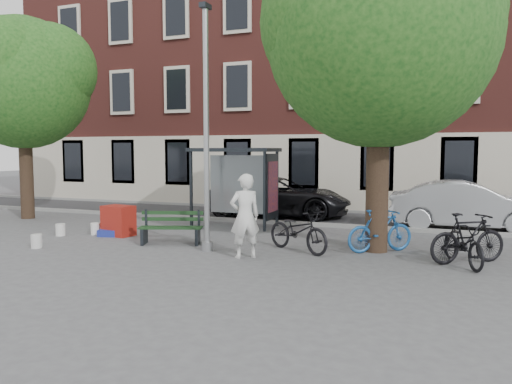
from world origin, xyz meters
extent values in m
plane|color=#4C4C4F|center=(0.00, 0.00, 0.00)|extent=(90.00, 90.00, 0.00)
cube|color=#28282B|center=(0.00, 7.00, 0.01)|extent=(40.00, 4.00, 0.01)
cube|color=gray|center=(0.00, 5.00, 0.06)|extent=(40.00, 0.25, 0.12)
cube|color=gray|center=(0.00, 9.00, 0.06)|extent=(40.00, 0.25, 0.12)
cube|color=brown|center=(0.00, 13.00, 7.00)|extent=(30.00, 8.00, 14.00)
cylinder|color=#9EA0A3|center=(0.00, 0.00, 3.00)|extent=(0.14, 0.14, 6.00)
cylinder|color=#9EA0A3|center=(0.00, 0.00, 0.12)|extent=(0.28, 0.28, 0.24)
cube|color=#1E2328|center=(0.00, 0.00, 6.05)|extent=(0.18, 0.35, 0.12)
cylinder|color=black|center=(4.00, 1.50, 1.70)|extent=(0.56, 0.56, 3.40)
sphere|color=#144515|center=(4.00, 1.50, 5.40)|extent=(5.60, 5.60, 5.60)
sphere|color=#144515|center=(4.90, 1.90, 5.90)|extent=(3.92, 3.92, 3.92)
sphere|color=#144515|center=(3.20, 1.20, 5.70)|extent=(4.20, 4.20, 4.20)
cylinder|color=black|center=(-9.00, 3.00, 1.60)|extent=(0.48, 0.48, 3.20)
sphere|color=#144515|center=(-9.00, 3.00, 5.00)|extent=(4.80, 4.80, 4.80)
sphere|color=#144515|center=(-8.10, 3.40, 5.50)|extent=(3.36, 3.36, 3.36)
sphere|color=#144515|center=(-8.80, 2.10, 5.60)|extent=(3.12, 3.12, 3.12)
cube|color=#1E2328|center=(-2.30, 3.40, 1.25)|extent=(0.08, 0.08, 2.50)
cube|color=#1E2328|center=(0.30, 3.40, 1.25)|extent=(0.08, 0.08, 2.50)
cube|color=#1E2328|center=(-2.30, 4.60, 1.25)|extent=(0.08, 0.08, 2.50)
cube|color=#1E2328|center=(0.30, 4.60, 1.25)|extent=(0.08, 0.08, 2.50)
cube|color=#1E2328|center=(-1.00, 4.00, 2.56)|extent=(2.85, 1.45, 0.12)
cube|color=#8C999E|center=(-1.00, 4.60, 1.38)|extent=(2.34, 0.04, 2.00)
cube|color=#1E2328|center=(0.30, 4.00, 1.38)|extent=(0.12, 1.14, 2.12)
cube|color=#D84C19|center=(0.37, 4.00, 1.38)|extent=(0.02, 0.90, 1.62)
imported|color=silver|center=(1.20, -0.40, 1.00)|extent=(0.87, 0.83, 2.00)
cube|color=#1E2328|center=(-2.02, 0.20, 0.22)|extent=(0.25, 0.53, 0.44)
cube|color=#1E2328|center=(-0.64, 0.69, 0.22)|extent=(0.25, 0.53, 0.44)
cube|color=#193719|center=(-1.27, 0.28, 0.46)|extent=(1.65, 0.68, 0.04)
cube|color=#193719|center=(-1.33, 0.45, 0.46)|extent=(1.65, 0.68, 0.04)
cube|color=#193719|center=(-1.39, 0.61, 0.46)|extent=(1.65, 0.68, 0.04)
cube|color=#193719|center=(-1.42, 0.70, 0.65)|extent=(1.62, 0.62, 0.10)
cube|color=#193719|center=(-1.42, 0.70, 0.83)|extent=(1.62, 0.62, 0.10)
imported|color=black|center=(2.17, 0.76, 0.53)|extent=(2.11, 1.63, 1.07)
imported|color=#1B5499|center=(4.10, 1.44, 0.54)|extent=(1.73, 1.51, 1.08)
imported|color=black|center=(6.01, 0.62, 0.50)|extent=(1.36, 1.99, 0.99)
imported|color=black|center=(6.11, 0.86, 0.58)|extent=(1.88, 1.57, 1.16)
imported|color=black|center=(-0.41, 6.92, 0.76)|extent=(5.74, 3.21, 1.52)
imported|color=#9B9DA2|center=(6.23, 6.00, 0.78)|extent=(4.82, 1.85, 1.57)
cube|color=maroon|center=(-3.50, 1.08, 0.45)|extent=(0.99, 0.75, 0.90)
cube|color=navy|center=(-3.71, 0.88, 0.10)|extent=(0.63, 0.52, 0.20)
cylinder|color=silver|center=(-4.33, -1.27, 0.18)|extent=(0.35, 0.35, 0.36)
cylinder|color=white|center=(-4.24, 0.95, 0.18)|extent=(0.31, 0.31, 0.36)
cylinder|color=silver|center=(-5.10, 0.43, 0.18)|extent=(0.33, 0.33, 0.36)
cylinder|color=#9EA0A3|center=(3.84, 2.72, 0.87)|extent=(0.04, 0.04, 1.74)
cube|color=#C8D217|center=(3.84, 2.72, 1.59)|extent=(0.31, 0.06, 0.41)
camera|label=1|loc=(5.66, -11.19, 2.55)|focal=35.00mm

